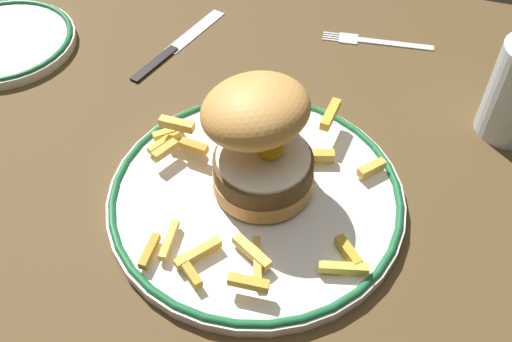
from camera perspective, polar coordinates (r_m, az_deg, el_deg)
ground_plane at (r=58.60cm, az=-1.62°, el=-6.25°), size 112.83×95.94×4.00cm
dinner_plate at (r=57.95cm, az=0.00°, el=-2.49°), size 29.26×29.26×1.60cm
burger at (r=54.19cm, az=0.38°, el=3.28°), size 13.46×13.00×12.08cm
fries_pile at (r=56.39cm, az=-0.73°, el=-1.85°), size 25.03×24.72×2.90cm
side_plate at (r=83.52cm, az=-23.32°, el=11.50°), size 18.09×18.09×1.60cm
fork at (r=79.68cm, az=11.44°, el=12.29°), size 14.46×2.99×0.36cm
knife at (r=77.41cm, az=-8.15°, el=11.67°), size 6.13×17.77×0.70cm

